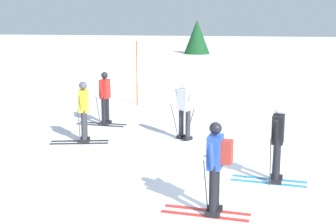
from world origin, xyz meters
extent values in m
plane|color=white|center=(0.00, 0.00, 0.00)|extent=(120.00, 120.00, 0.00)
cube|color=white|center=(0.00, 19.22, 0.65)|extent=(80.00, 8.45, 1.31)
cube|color=black|center=(-4.60, 2.85, 0.01)|extent=(1.59, 0.41, 0.02)
cube|color=black|center=(-4.65, 3.12, 0.01)|extent=(1.59, 0.41, 0.02)
cube|color=black|center=(-4.45, 2.88, 0.07)|extent=(0.28, 0.17, 0.10)
cube|color=black|center=(-4.51, 3.15, 0.07)|extent=(0.28, 0.17, 0.10)
cylinder|color=#2D2D33|center=(-4.45, 2.88, 0.55)|extent=(0.14, 0.14, 0.85)
cylinder|color=#2D2D33|center=(-4.51, 3.15, 0.55)|extent=(0.14, 0.14, 0.85)
cube|color=yellow|center=(-4.48, 3.01, 1.17)|extent=(0.31, 0.42, 0.60)
cylinder|color=yellow|center=(-4.45, 2.76, 1.16)|extent=(0.14, 0.27, 0.55)
cylinder|color=yellow|center=(-4.55, 3.25, 1.16)|extent=(0.14, 0.27, 0.55)
sphere|color=#4C4C56|center=(-4.48, 3.01, 1.60)|extent=(0.22, 0.22, 0.22)
cylinder|color=#38383D|center=(-4.51, 2.68, 0.53)|extent=(0.10, 0.37, 1.07)
cylinder|color=#38383D|center=(-4.64, 3.30, 0.53)|extent=(0.10, 0.37, 1.07)
cube|color=#237AC6|center=(0.39, 0.34, 0.01)|extent=(1.59, 0.34, 0.02)
cube|color=#237AC6|center=(0.43, 0.62, 0.01)|extent=(1.59, 0.34, 0.02)
cube|color=black|center=(0.53, 0.32, 0.07)|extent=(0.28, 0.16, 0.10)
cube|color=black|center=(0.58, 0.60, 0.07)|extent=(0.28, 0.16, 0.10)
cylinder|color=black|center=(0.53, 0.32, 0.55)|extent=(0.14, 0.14, 0.85)
cylinder|color=black|center=(0.58, 0.60, 0.55)|extent=(0.14, 0.14, 0.85)
cube|color=black|center=(0.55, 0.46, 1.17)|extent=(0.30, 0.41, 0.60)
cylinder|color=black|center=(0.50, 0.21, 1.16)|extent=(0.13, 0.27, 0.55)
cylinder|color=black|center=(0.57, 0.71, 1.16)|extent=(0.13, 0.27, 0.55)
sphere|color=silver|center=(0.55, 0.46, 1.60)|extent=(0.22, 0.22, 0.22)
cylinder|color=#38383D|center=(0.40, 0.12, 0.54)|extent=(0.07, 0.28, 1.09)
cylinder|color=#38383D|center=(0.51, 0.83, 0.54)|extent=(0.07, 0.28, 1.09)
cube|color=red|center=(-0.84, -1.56, 0.01)|extent=(1.60, 0.31, 0.02)
cube|color=red|center=(-0.80, -1.28, 0.01)|extent=(1.60, 0.31, 0.02)
cube|color=black|center=(-0.69, -1.58, 0.07)|extent=(0.27, 0.15, 0.10)
cube|color=black|center=(-0.65, -1.30, 0.07)|extent=(0.27, 0.15, 0.10)
cylinder|color=black|center=(-0.69, -1.58, 0.55)|extent=(0.14, 0.14, 0.85)
cylinder|color=black|center=(-0.65, -1.30, 0.55)|extent=(0.14, 0.14, 0.85)
cube|color=#284CB7|center=(-0.67, -1.44, 1.17)|extent=(0.29, 0.41, 0.60)
cylinder|color=#284CB7|center=(-0.72, -1.69, 1.16)|extent=(0.12, 0.27, 0.55)
cylinder|color=#284CB7|center=(-0.65, -1.19, 1.16)|extent=(0.12, 0.27, 0.55)
sphere|color=black|center=(-0.67, -1.44, 1.60)|extent=(0.22, 0.22, 0.22)
cylinder|color=#38383D|center=(-0.80, -1.69, 0.57)|extent=(0.09, 0.47, 1.16)
cylinder|color=#38383D|center=(-0.73, -1.17, 0.57)|extent=(0.09, 0.47, 1.16)
cube|color=maroon|center=(-0.46, -1.47, 1.19)|extent=(0.22, 0.30, 0.40)
cube|color=black|center=(-4.64, 5.07, 0.01)|extent=(1.60, 0.29, 0.02)
cube|color=black|center=(-4.60, 5.35, 0.01)|extent=(1.60, 0.29, 0.02)
cube|color=black|center=(-4.49, 5.05, 0.07)|extent=(0.27, 0.15, 0.10)
cube|color=black|center=(-4.46, 5.33, 0.07)|extent=(0.27, 0.15, 0.10)
cylinder|color=black|center=(-4.49, 5.05, 0.55)|extent=(0.14, 0.14, 0.85)
cylinder|color=black|center=(-4.46, 5.33, 0.55)|extent=(0.14, 0.14, 0.85)
cube|color=red|center=(-4.47, 5.19, 1.17)|extent=(0.29, 0.41, 0.60)
cylinder|color=red|center=(-4.52, 4.94, 1.16)|extent=(0.12, 0.26, 0.55)
cylinder|color=red|center=(-4.46, 5.44, 1.16)|extent=(0.12, 0.26, 0.55)
sphere|color=black|center=(-4.47, 5.19, 1.60)|extent=(0.22, 0.22, 0.22)
cylinder|color=#38383D|center=(-4.61, 4.87, 0.52)|extent=(0.07, 0.33, 1.04)
cylinder|color=#38383D|center=(-4.53, 5.53, 0.52)|extent=(0.07, 0.33, 1.04)
cube|color=silver|center=(-1.76, 3.47, 0.01)|extent=(1.12, 1.27, 0.02)
cube|color=silver|center=(-1.97, 3.65, 0.01)|extent=(1.12, 1.27, 0.02)
cube|color=black|center=(-1.66, 3.58, 0.07)|extent=(0.26, 0.27, 0.10)
cube|color=black|center=(-1.87, 3.76, 0.07)|extent=(0.26, 0.27, 0.10)
cylinder|color=#2D2D33|center=(-1.66, 3.58, 0.55)|extent=(0.14, 0.14, 0.85)
cylinder|color=#2D2D33|center=(-1.87, 3.76, 0.55)|extent=(0.14, 0.14, 0.85)
cube|color=white|center=(-1.77, 3.67, 1.17)|extent=(0.44, 0.43, 0.60)
cylinder|color=white|center=(-1.59, 3.49, 1.16)|extent=(0.25, 0.24, 0.55)
cylinder|color=white|center=(-1.97, 3.82, 1.16)|extent=(0.25, 0.24, 0.55)
sphere|color=silver|center=(-1.77, 3.67, 1.60)|extent=(0.22, 0.22, 0.22)
cylinder|color=#38383D|center=(-1.60, 3.39, 0.50)|extent=(0.31, 0.27, 1.01)
cylinder|color=#38383D|center=(-2.06, 3.80, 0.50)|extent=(0.31, 0.27, 1.01)
cylinder|color=#C65614|center=(-4.17, 8.72, 1.23)|extent=(0.06, 0.06, 2.47)
cylinder|color=#513823|center=(-2.55, 16.75, 0.41)|extent=(0.20, 0.20, 0.82)
cone|color=#14421E|center=(-2.55, 16.75, 1.96)|extent=(1.76, 1.76, 2.28)
camera|label=1|loc=(-0.30, -9.87, 3.62)|focal=53.11mm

